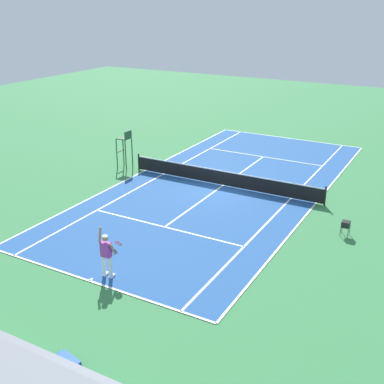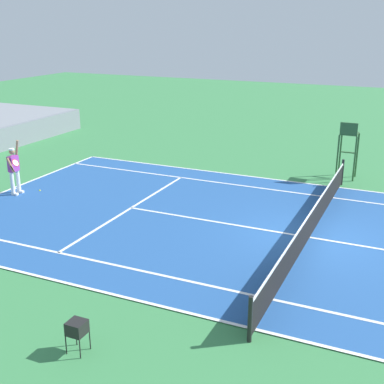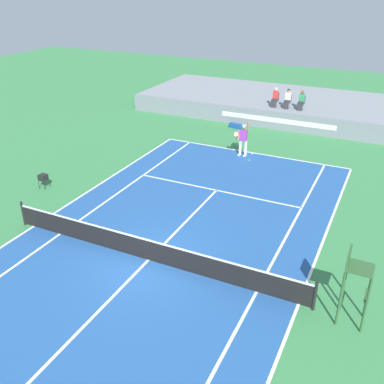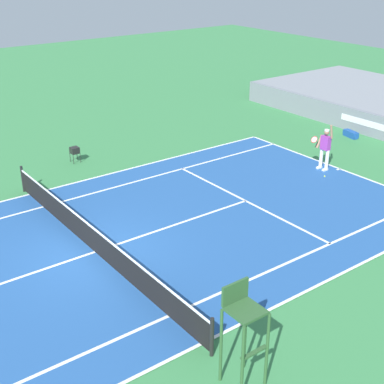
{
  "view_description": "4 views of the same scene",
  "coord_description": "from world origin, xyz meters",
  "px_view_note": "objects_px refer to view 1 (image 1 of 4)",
  "views": [
    {
      "loc": [
        -11.43,
        24.25,
        10.17
      ],
      "look_at": [
        -0.13,
        3.95,
        1.0
      ],
      "focal_mm": 45.91,
      "sensor_mm": 36.0,
      "label": 1
    },
    {
      "loc": [
        -14.9,
        -2.74,
        6.43
      ],
      "look_at": [
        -0.13,
        3.95,
        1.0
      ],
      "focal_mm": 48.34,
      "sensor_mm": 36.0,
      "label": 2
    },
    {
      "loc": [
        7.11,
        -11.08,
        9.31
      ],
      "look_at": [
        -0.13,
        3.95,
        1.0
      ],
      "focal_mm": 40.8,
      "sensor_mm": 36.0,
      "label": 3
    },
    {
      "loc": [
        13.84,
        -6.48,
        8.82
      ],
      "look_at": [
        -0.13,
        3.95,
        1.0
      ],
      "focal_mm": 51.11,
      "sensor_mm": 36.0,
      "label": 4
    }
  ],
  "objects_px": {
    "equipment_bag": "(69,362)",
    "ball_hopper": "(346,224)",
    "tennis_ball": "(105,265)",
    "tennis_player": "(107,254)",
    "umpire_chair": "(125,144)"
  },
  "relations": [
    {
      "from": "umpire_chair",
      "to": "ball_hopper",
      "type": "xyz_separation_m",
      "value": [
        -14.66,
        3.06,
        -0.98
      ]
    },
    {
      "from": "equipment_bag",
      "to": "ball_hopper",
      "type": "distance_m",
      "value": 13.79
    },
    {
      "from": "tennis_ball",
      "to": "ball_hopper",
      "type": "bearing_deg",
      "value": -135.99
    },
    {
      "from": "equipment_bag",
      "to": "ball_hopper",
      "type": "bearing_deg",
      "value": -111.81
    },
    {
      "from": "tennis_player",
      "to": "tennis_ball",
      "type": "relative_size",
      "value": 30.63
    },
    {
      "from": "umpire_chair",
      "to": "tennis_player",
      "type": "bearing_deg",
      "value": 123.29
    },
    {
      "from": "tennis_ball",
      "to": "ball_hopper",
      "type": "relative_size",
      "value": 0.1
    },
    {
      "from": "tennis_player",
      "to": "equipment_bag",
      "type": "xyz_separation_m",
      "value": [
        -2.14,
        4.59,
        -0.83
      ]
    },
    {
      "from": "equipment_bag",
      "to": "ball_hopper",
      "type": "xyz_separation_m",
      "value": [
        -5.12,
        -12.8,
        0.41
      ]
    },
    {
      "from": "tennis_player",
      "to": "ball_hopper",
      "type": "xyz_separation_m",
      "value": [
        -7.26,
        -8.21,
        -0.42
      ]
    },
    {
      "from": "ball_hopper",
      "to": "equipment_bag",
      "type": "bearing_deg",
      "value": 68.19
    },
    {
      "from": "ball_hopper",
      "to": "umpire_chair",
      "type": "bearing_deg",
      "value": -11.79
    },
    {
      "from": "tennis_ball",
      "to": "umpire_chair",
      "type": "relative_size",
      "value": 0.03
    },
    {
      "from": "tennis_ball",
      "to": "equipment_bag",
      "type": "bearing_deg",
      "value": 118.09
    },
    {
      "from": "tennis_ball",
      "to": "equipment_bag",
      "type": "xyz_separation_m",
      "value": [
        -2.77,
        5.18,
        0.13
      ]
    }
  ]
}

